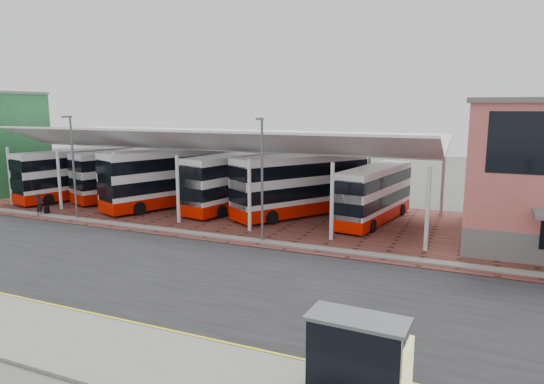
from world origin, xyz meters
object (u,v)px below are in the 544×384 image
object	(u,v)px
bus_4	(301,185)
bus_5	(375,195)
bus_1	(132,174)
bus_2	(170,178)
pedestrian	(39,205)
bus_shelter	(364,352)
bus_3	(238,181)
bus_0	(77,174)

from	to	relation	value
bus_4	bus_5	bearing A→B (deg)	34.11
bus_1	bus_2	xyz separation A→B (m)	(5.64, -1.71, 0.19)
bus_4	bus_1	bearing A→B (deg)	-149.06
pedestrian	bus_shelter	bearing A→B (deg)	-127.91
bus_3	pedestrian	world-z (taller)	bus_3
bus_1	bus_4	distance (m)	17.46
bus_5	bus_2	bearing A→B (deg)	-166.40
bus_1	bus_3	xyz separation A→B (m)	(11.55, -0.19, 0.06)
bus_5	pedestrian	distance (m)	26.65
bus_0	bus_5	size ratio (longest dim) A/B	1.10
bus_2	bus_4	xyz separation A→B (m)	(11.81, 1.22, -0.05)
bus_1	bus_5	bearing A→B (deg)	18.01
bus_2	pedestrian	bearing A→B (deg)	-112.47
pedestrian	bus_shelter	size ratio (longest dim) A/B	0.57
bus_2	bus_4	size ratio (longest dim) A/B	1.07
bus_1	bus_4	bearing A→B (deg)	17.21
bus_5	pedestrian	size ratio (longest dim) A/B	5.81
bus_5	bus_0	bearing A→B (deg)	-167.23
bus_0	bus_5	xyz separation A→B (m)	(28.16, 1.78, -0.21)
bus_0	bus_3	bearing A→B (deg)	21.96
bus_0	pedestrian	size ratio (longest dim) A/B	6.42
bus_0	bus_5	bearing A→B (deg)	18.89
bus_1	bus_shelter	size ratio (longest dim) A/B	3.65
bus_1	pedestrian	size ratio (longest dim) A/B	6.36
bus_1	bus_2	bearing A→B (deg)	1.95
bus_4	pedestrian	bearing A→B (deg)	-123.14
bus_2	bus_4	world-z (taller)	bus_2
bus_2	bus_3	size ratio (longest dim) A/B	1.04
bus_0	bus_2	bearing A→B (deg)	17.47
bus_1	bus_shelter	bearing A→B (deg)	-21.34
bus_0	pedestrian	xyz separation A→B (m)	(3.05, -7.06, -1.40)
bus_0	bus_1	size ratio (longest dim) A/B	1.01
bus_3	pedestrian	distance (m)	16.13
bus_3	bus_shelter	world-z (taller)	bus_3
bus_3	bus_0	bearing A→B (deg)	-161.00
bus_1	bus_4	world-z (taller)	bus_4
bus_0	bus_shelter	bearing A→B (deg)	-17.97
bus_0	bus_4	bearing A→B (deg)	19.43
bus_1	bus_5	world-z (taller)	bus_1
bus_2	bus_5	size ratio (longest dim) A/B	1.18
bus_3	bus_4	distance (m)	5.91
bus_5	bus_shelter	xyz separation A→B (m)	(4.57, -23.23, -0.48)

